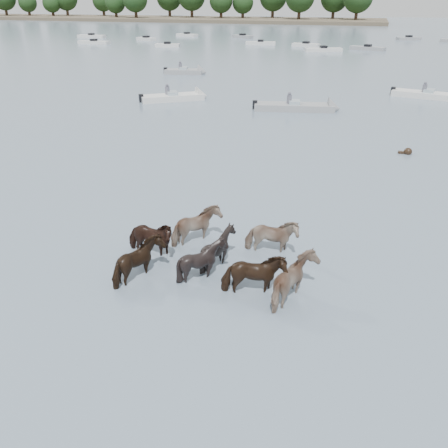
# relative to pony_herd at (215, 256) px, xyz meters

# --- Properties ---
(ground) EXTENTS (400.00, 400.00, 0.00)m
(ground) POSITION_rel_pony_herd_xyz_m (-1.54, 0.34, -0.51)
(ground) COLOR slate
(ground) RESTS_ON ground
(shoreline) EXTENTS (160.00, 30.00, 1.00)m
(shoreline) POSITION_rel_pony_herd_xyz_m (-71.54, 150.34, -0.01)
(shoreline) COLOR #4C4233
(shoreline) RESTS_ON ground
(pony_herd) EXTENTS (6.66, 4.32, 1.56)m
(pony_herd) POSITION_rel_pony_herd_xyz_m (0.00, 0.00, 0.00)
(pony_herd) COLOR black
(pony_herd) RESTS_ON ground
(swimming_pony) EXTENTS (0.72, 0.44, 0.44)m
(swimming_pony) POSITION_rel_pony_herd_xyz_m (6.46, 14.13, -0.41)
(swimming_pony) COLOR black
(swimming_pony) RESTS_ON ground
(motorboat_a) EXTENTS (5.46, 4.44, 1.92)m
(motorboat_a) POSITION_rel_pony_herd_xyz_m (-10.53, 24.06, -0.29)
(motorboat_a) COLOR silver
(motorboat_a) RESTS_ON ground
(motorboat_b) EXTENTS (6.58, 2.71, 1.92)m
(motorboat_b) POSITION_rel_pony_herd_xyz_m (-0.23, 23.08, -0.29)
(motorboat_b) COLOR gray
(motorboat_b) RESTS_ON ground
(motorboat_c) EXTENTS (6.46, 3.07, 1.92)m
(motorboat_c) POSITION_rel_pony_herd_xyz_m (9.88, 30.47, -0.29)
(motorboat_c) COLOR silver
(motorboat_c) RESTS_ON ground
(motorboat_f) EXTENTS (4.83, 2.44, 1.92)m
(motorboat_f) POSITION_rel_pony_herd_xyz_m (-14.70, 37.41, -0.29)
(motorboat_f) COLOR gray
(motorboat_f) RESTS_ON ground
(distant_flotilla) EXTENTS (105.35, 28.99, 0.93)m
(distant_flotilla) POSITION_rel_pony_herd_xyz_m (-1.06, 74.48, -0.26)
(distant_flotilla) COLOR silver
(distant_flotilla) RESTS_ON ground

